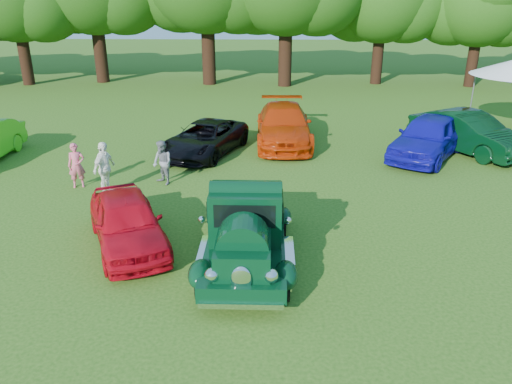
{
  "coord_description": "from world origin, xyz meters",
  "views": [
    {
      "loc": [
        1.43,
        -10.46,
        5.95
      ],
      "look_at": [
        1.09,
        1.62,
        1.1
      ],
      "focal_mm": 35.0,
      "sensor_mm": 36.0,
      "label": 1
    }
  ],
  "objects_px": {
    "back_car_blue": "(428,137)",
    "spectator_grey": "(162,163)",
    "back_car_black": "(205,138)",
    "spectator_pink": "(77,165)",
    "back_car_orange": "(284,125)",
    "back_car_green": "(468,132)",
    "hero_pickup": "(247,229)",
    "red_convertible": "(127,221)",
    "spectator_white": "(104,168)"
  },
  "relations": [
    {
      "from": "red_convertible",
      "to": "spectator_pink",
      "type": "xyz_separation_m",
      "value": [
        -2.73,
        4.02,
        0.07
      ]
    },
    {
      "from": "hero_pickup",
      "to": "back_car_green",
      "type": "xyz_separation_m",
      "value": [
        8.35,
        8.93,
        -0.03
      ]
    },
    {
      "from": "red_convertible",
      "to": "spectator_white",
      "type": "height_order",
      "value": "spectator_white"
    },
    {
      "from": "hero_pickup",
      "to": "back_car_orange",
      "type": "distance_m",
      "value": 10.03
    },
    {
      "from": "spectator_white",
      "to": "hero_pickup",
      "type": "bearing_deg",
      "value": -113.02
    },
    {
      "from": "spectator_pink",
      "to": "back_car_green",
      "type": "bearing_deg",
      "value": -2.03
    },
    {
      "from": "spectator_pink",
      "to": "spectator_white",
      "type": "bearing_deg",
      "value": -45.83
    },
    {
      "from": "back_car_blue",
      "to": "spectator_grey",
      "type": "height_order",
      "value": "back_car_blue"
    },
    {
      "from": "red_convertible",
      "to": "back_car_orange",
      "type": "distance_m",
      "value": 10.2
    },
    {
      "from": "hero_pickup",
      "to": "back_car_green",
      "type": "distance_m",
      "value": 12.23
    },
    {
      "from": "red_convertible",
      "to": "spectator_grey",
      "type": "xyz_separation_m",
      "value": [
        -0.0,
        4.37,
        0.07
      ]
    },
    {
      "from": "spectator_pink",
      "to": "hero_pickup",
      "type": "bearing_deg",
      "value": -58.02
    },
    {
      "from": "hero_pickup",
      "to": "spectator_grey",
      "type": "distance_m",
      "value": 5.83
    },
    {
      "from": "back_car_black",
      "to": "spectator_pink",
      "type": "height_order",
      "value": "spectator_pink"
    },
    {
      "from": "spectator_grey",
      "to": "red_convertible",
      "type": "bearing_deg",
      "value": -45.09
    },
    {
      "from": "back_car_blue",
      "to": "spectator_pink",
      "type": "distance_m",
      "value": 12.79
    },
    {
      "from": "red_convertible",
      "to": "back_car_black",
      "type": "xyz_separation_m",
      "value": [
        0.99,
        7.74,
        -0.04
      ]
    },
    {
      "from": "back_car_blue",
      "to": "spectator_pink",
      "type": "height_order",
      "value": "back_car_blue"
    },
    {
      "from": "back_car_orange",
      "to": "back_car_blue",
      "type": "height_order",
      "value": "back_car_blue"
    },
    {
      "from": "red_convertible",
      "to": "back_car_green",
      "type": "height_order",
      "value": "back_car_green"
    },
    {
      "from": "hero_pickup",
      "to": "spectator_white",
      "type": "xyz_separation_m",
      "value": [
        -4.63,
        4.1,
        0.02
      ]
    },
    {
      "from": "back_car_black",
      "to": "back_car_green",
      "type": "distance_m",
      "value": 10.38
    },
    {
      "from": "red_convertible",
      "to": "spectator_white",
      "type": "bearing_deg",
      "value": 91.05
    },
    {
      "from": "spectator_pink",
      "to": "spectator_white",
      "type": "xyz_separation_m",
      "value": [
        1.09,
        -0.56,
        0.11
      ]
    },
    {
      "from": "hero_pickup",
      "to": "spectator_grey",
      "type": "xyz_separation_m",
      "value": [
        -3.0,
        5.0,
        -0.09
      ]
    },
    {
      "from": "back_car_black",
      "to": "back_car_orange",
      "type": "height_order",
      "value": "back_car_orange"
    },
    {
      "from": "hero_pickup",
      "to": "spectator_white",
      "type": "relative_size",
      "value": 2.88
    },
    {
      "from": "back_car_black",
      "to": "back_car_orange",
      "type": "distance_m",
      "value": 3.5
    },
    {
      "from": "hero_pickup",
      "to": "back_car_black",
      "type": "relative_size",
      "value": 1.07
    },
    {
      "from": "hero_pickup",
      "to": "spectator_grey",
      "type": "height_order",
      "value": "hero_pickup"
    },
    {
      "from": "back_car_blue",
      "to": "back_car_green",
      "type": "bearing_deg",
      "value": 56.92
    },
    {
      "from": "spectator_white",
      "to": "back_car_blue",
      "type": "bearing_deg",
      "value": -51.63
    },
    {
      "from": "back_car_orange",
      "to": "spectator_pink",
      "type": "distance_m",
      "value": 8.65
    },
    {
      "from": "red_convertible",
      "to": "back_car_orange",
      "type": "bearing_deg",
      "value": 42.1
    },
    {
      "from": "back_car_orange",
      "to": "back_car_green",
      "type": "relative_size",
      "value": 1.13
    },
    {
      "from": "back_car_green",
      "to": "spectator_white",
      "type": "bearing_deg",
      "value": 168.25
    },
    {
      "from": "red_convertible",
      "to": "spectator_grey",
      "type": "bearing_deg",
      "value": 65.82
    },
    {
      "from": "hero_pickup",
      "to": "back_car_blue",
      "type": "xyz_separation_m",
      "value": [
        6.58,
        8.15,
        -0.01
      ]
    },
    {
      "from": "spectator_pink",
      "to": "spectator_white",
      "type": "relative_size",
      "value": 0.87
    },
    {
      "from": "back_car_orange",
      "to": "red_convertible",
      "type": "bearing_deg",
      "value": -114.65
    },
    {
      "from": "hero_pickup",
      "to": "spectator_pink",
      "type": "distance_m",
      "value": 7.38
    },
    {
      "from": "back_car_orange",
      "to": "spectator_white",
      "type": "height_order",
      "value": "spectator_white"
    },
    {
      "from": "red_convertible",
      "to": "spectator_pink",
      "type": "relative_size",
      "value": 2.67
    },
    {
      "from": "hero_pickup",
      "to": "spectator_pink",
      "type": "xyz_separation_m",
      "value": [
        -5.73,
        4.65,
        -0.09
      ]
    },
    {
      "from": "spectator_grey",
      "to": "hero_pickup",
      "type": "bearing_deg",
      "value": -14.15
    },
    {
      "from": "spectator_grey",
      "to": "back_car_blue",
      "type": "bearing_deg",
      "value": 63.13
    },
    {
      "from": "hero_pickup",
      "to": "back_car_black",
      "type": "xyz_separation_m",
      "value": [
        -2.01,
        8.37,
        -0.19
      ]
    },
    {
      "from": "red_convertible",
      "to": "back_car_blue",
      "type": "distance_m",
      "value": 12.18
    },
    {
      "from": "back_car_black",
      "to": "spectator_white",
      "type": "relative_size",
      "value": 2.7
    },
    {
      "from": "back_car_black",
      "to": "spectator_pink",
      "type": "xyz_separation_m",
      "value": [
        -3.72,
        -3.71,
        0.1
      ]
    }
  ]
}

